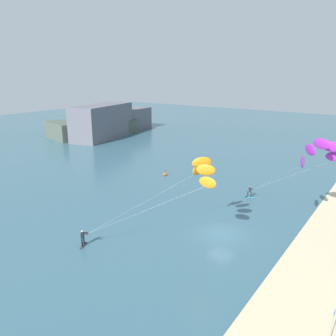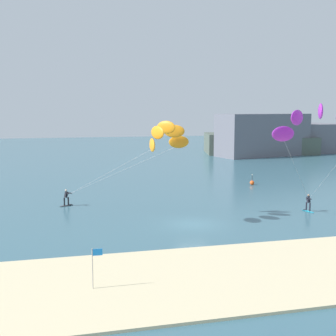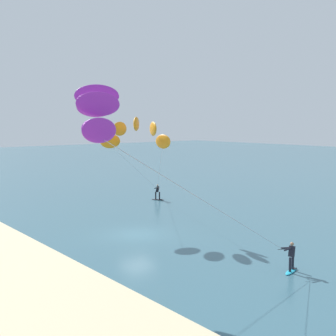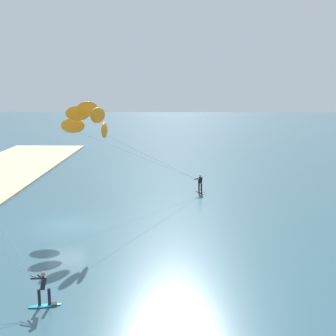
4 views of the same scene
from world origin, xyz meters
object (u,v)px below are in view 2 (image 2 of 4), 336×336
object	(u,v)px
kitesurfer_mid_water	(161,139)
marker_buoy	(252,183)
beach_flag	(95,260)
kitesurfer_nearshore	(319,127)

from	to	relation	value
kitesurfer_mid_water	marker_buoy	world-z (taller)	kitesurfer_mid_water
marker_buoy	beach_flag	bearing A→B (deg)	-127.22
kitesurfer_nearshore	beach_flag	distance (m)	18.45
marker_buoy	beach_flag	distance (m)	37.03
marker_buoy	kitesurfer_nearshore	bearing A→B (deg)	-103.94
kitesurfer_nearshore	marker_buoy	distance (m)	26.24
kitesurfer_nearshore	marker_buoy	size ratio (longest dim) A/B	8.88
kitesurfer_nearshore	kitesurfer_mid_water	bearing A→B (deg)	137.14
kitesurfer_mid_water	kitesurfer_nearshore	bearing A→B (deg)	-42.86
kitesurfer_nearshore	beach_flag	size ratio (longest dim) A/B	5.57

